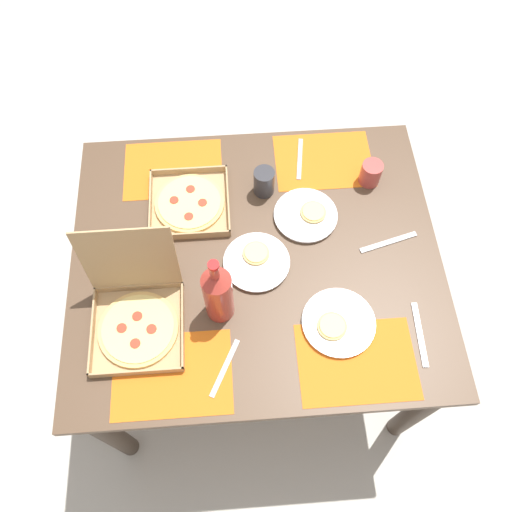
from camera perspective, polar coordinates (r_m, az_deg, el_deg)
ground_plane at (r=2.43m, az=-0.00°, el=-8.30°), size 6.00×6.00×0.00m
dining_table at (r=1.84m, az=-0.00°, el=-1.65°), size 1.25×1.07×0.76m
placemat_near_left at (r=1.61m, az=-9.26°, el=-12.81°), size 0.36×0.26×0.00m
placemat_near_right at (r=1.63m, az=11.09°, el=-11.38°), size 0.36×0.26×0.00m
placemat_far_left at (r=1.95m, az=-9.16°, el=9.48°), size 0.36×0.26×0.00m
placemat_far_right at (r=1.97m, az=7.48°, el=10.44°), size 0.36×0.26×0.00m
pizza_box_center at (r=1.84m, az=-7.36°, el=5.82°), size 0.28×0.28×0.04m
pizza_box_corner_left at (r=1.64m, az=-13.12°, el=-6.25°), size 0.28×0.32×0.32m
plate_near_left at (r=1.81m, az=5.60°, el=4.52°), size 0.22×0.22×0.03m
plate_far_right at (r=1.65m, az=9.06°, el=-7.34°), size 0.23×0.23×0.03m
plate_middle at (r=1.71m, az=-0.01°, el=-0.61°), size 0.22×0.22×0.03m
soda_bottle at (r=1.54m, az=-4.24°, el=-4.13°), size 0.09×0.09×0.32m
cup_clear_left at (r=1.91m, az=12.60°, el=8.95°), size 0.08×0.08×0.09m
cup_spare at (r=1.83m, az=0.90°, el=8.22°), size 0.07×0.07×0.11m
knife_by_near_right at (r=1.81m, az=14.46°, el=1.49°), size 0.21×0.07×0.00m
fork_by_near_left at (r=1.59m, az=-3.47°, el=-12.27°), size 0.10×0.18×0.00m
knife_by_far_left at (r=1.70m, az=17.68°, el=-8.26°), size 0.03×0.21×0.00m
fork_by_far_right at (r=1.96m, az=4.87°, el=10.68°), size 0.04×0.19×0.00m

